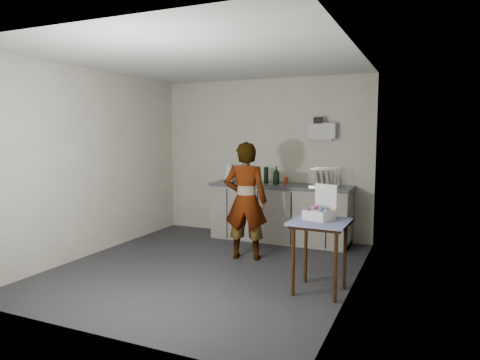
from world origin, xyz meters
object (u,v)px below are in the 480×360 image
at_px(soda_can, 286,181).
at_px(dark_bottle, 266,175).
at_px(bakery_box, 320,212).
at_px(soap_bottle, 276,175).
at_px(side_table, 320,230).
at_px(kitchen_counter, 280,214).
at_px(paper_towel, 229,174).
at_px(standing_man, 246,201).
at_px(dish_rack, 324,182).

bearing_deg(soda_can, dark_bottle, 177.64).
bearing_deg(bakery_box, soap_bottle, 139.28).
bearing_deg(side_table, kitchen_counter, 121.23).
height_order(paper_towel, bakery_box, paper_towel).
height_order(kitchen_counter, dark_bottle, dark_bottle).
distance_m(kitchen_counter, dark_bottle, 0.67).
distance_m(soap_bottle, soda_can, 0.18).
relative_size(soda_can, dark_bottle, 0.44).
xyz_separation_m(soda_can, bakery_box, (0.99, -1.91, -0.10)).
relative_size(soap_bottle, dark_bottle, 1.08).
height_order(kitchen_counter, standing_man, standing_man).
relative_size(kitchen_counter, soda_can, 19.33).
xyz_separation_m(side_table, paper_towel, (-1.95, 1.84, 0.37)).
relative_size(side_table, paper_towel, 2.60).
xyz_separation_m(standing_man, soda_can, (0.21, 1.14, 0.17)).
relative_size(side_table, bakery_box, 2.12).
relative_size(kitchen_counter, bakery_box, 6.02).
relative_size(soap_bottle, dish_rack, 0.70).
bearing_deg(dish_rack, kitchen_counter, 178.26).
distance_m(kitchen_counter, soap_bottle, 0.63).
bearing_deg(soap_bottle, kitchen_counter, 27.76).
height_order(side_table, dark_bottle, dark_bottle).
bearing_deg(dish_rack, soda_can, 175.99).
distance_m(kitchen_counter, standing_man, 1.18).
bearing_deg(dark_bottle, paper_towel, -166.58).
bearing_deg(soap_bottle, side_table, -58.77).
height_order(soap_bottle, bakery_box, soap_bottle).
bearing_deg(paper_towel, bakery_box, -42.75).
xyz_separation_m(kitchen_counter, dish_rack, (0.70, -0.02, 0.55)).
bearing_deg(soap_bottle, dish_rack, 0.77).
bearing_deg(paper_towel, side_table, -43.31).
distance_m(side_table, dish_rack, 1.99).
height_order(soap_bottle, dark_bottle, soap_bottle).
distance_m(soap_bottle, bakery_box, 2.18).
relative_size(kitchen_counter, standing_man, 1.40).
bearing_deg(bakery_box, dark_bottle, 142.53).
bearing_deg(standing_man, dish_rack, -139.31).
bearing_deg(kitchen_counter, standing_man, -96.12).
bearing_deg(dark_bottle, kitchen_counter, -7.94).
height_order(dark_bottle, dish_rack, dish_rack).
relative_size(side_table, standing_man, 0.49).
relative_size(soda_can, dish_rack, 0.28).
relative_size(paper_towel, bakery_box, 0.81).
bearing_deg(kitchen_counter, side_table, -60.49).
bearing_deg(side_table, soap_bottle, 122.96).
distance_m(kitchen_counter, soda_can, 0.55).
xyz_separation_m(soda_can, dish_rack, (0.61, -0.04, 0.01)).
bearing_deg(soda_can, standing_man, -100.39).
distance_m(paper_towel, dish_rack, 1.55).
relative_size(soda_can, bakery_box, 0.31).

